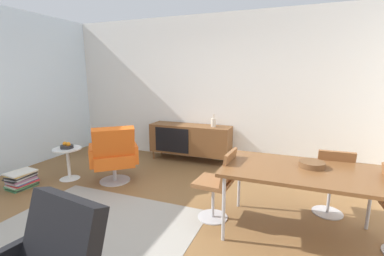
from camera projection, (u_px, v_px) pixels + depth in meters
The scene contains 13 objects.
ground_plane at pixel (152, 223), 3.09m from camera, with size 8.32×8.32×0.00m, color brown.
wall_back at pixel (217, 90), 5.19m from camera, with size 6.80×0.12×2.80m, color white.
sideboard at pixel (190, 139), 5.26m from camera, with size 1.60×0.45×0.72m.
vase_cobalt at pixel (214, 122), 5.02m from camera, with size 0.09×0.09×0.24m.
dining_table at pixel (302, 173), 2.75m from camera, with size 1.60×0.90×0.74m.
wooden_bowl_on_table at pixel (312, 164), 2.80m from camera, with size 0.26×0.26×0.06m, color brown.
dining_chair_back_right at pixel (332, 179), 3.18m from camera, with size 0.41×0.44×0.86m.
dining_chair_near_window at pixel (218, 182), 3.11m from camera, with size 0.45×0.43×0.86m.
lounge_chair_red at pixel (114, 154), 4.16m from camera, with size 0.91×0.91×0.95m.
side_table_round at pixel (68, 160), 4.36m from camera, with size 0.44×0.44×0.52m.
fruit_bowl at pixel (67, 146), 4.31m from camera, with size 0.20×0.20×0.11m.
magazine_stack at pixel (21, 179), 4.05m from camera, with size 0.34×0.42×0.26m.
area_rug at pixel (94, 229), 2.97m from camera, with size 2.20×1.70×0.01m, color gray.
Camera 1 is at (1.45, -2.45, 1.70)m, focal length 24.99 mm.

